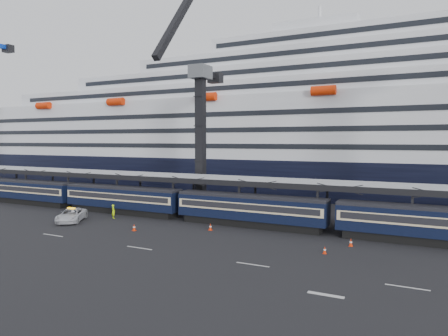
# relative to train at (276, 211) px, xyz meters

# --- Properties ---
(ground) EXTENTS (260.00, 260.00, 0.00)m
(ground) POSITION_rel_train_xyz_m (4.65, -10.00, -2.20)
(ground) COLOR black
(ground) RESTS_ON ground
(lane_markings) EXTENTS (111.00, 4.27, 0.02)m
(lane_markings) POSITION_rel_train_xyz_m (12.80, -15.23, -2.19)
(lane_markings) COLOR beige
(lane_markings) RESTS_ON ground
(train) EXTENTS (133.05, 3.00, 4.05)m
(train) POSITION_rel_train_xyz_m (0.00, 0.00, 0.00)
(train) COLOR black
(train) RESTS_ON ground
(canopy) EXTENTS (130.00, 6.25, 5.53)m
(canopy) POSITION_rel_train_xyz_m (4.65, 4.00, 3.05)
(canopy) COLOR #9FA3A7
(canopy) RESTS_ON ground
(cruise_ship) EXTENTS (214.09, 28.84, 34.00)m
(cruise_ship) POSITION_rel_train_xyz_m (3.57, 35.99, 10.14)
(cruise_ship) COLOR black
(cruise_ship) RESTS_ON ground
(crane_dark_near) EXTENTS (4.50, 17.75, 35.08)m
(crane_dark_near) POSITION_rel_train_xyz_m (-15.35, 8.59, 9.73)
(crane_dark_near) COLOR #484C50
(crane_dark_near) RESTS_ON ground
(pickup_truck) EXTENTS (5.41, 6.61, 1.67)m
(pickup_truck) POSITION_rel_train_xyz_m (-25.41, -7.53, -1.36)
(pickup_truck) COLOR silver
(pickup_truck) RESTS_ON ground
(worker) EXTENTS (0.82, 0.72, 1.89)m
(worker) POSITION_rel_train_xyz_m (-21.92, -3.51, -1.26)
(worker) COLOR #B9EA0C
(worker) RESTS_ON ground
(traffic_cone_b) EXTENTS (0.41, 0.41, 0.82)m
(traffic_cone_b) POSITION_rel_train_xyz_m (-14.64, -8.22, -1.80)
(traffic_cone_b) COLOR red
(traffic_cone_b) RESTS_ON ground
(traffic_cone_c) EXTENTS (0.42, 0.42, 0.84)m
(traffic_cone_c) POSITION_rel_train_xyz_m (-6.71, -4.08, -1.79)
(traffic_cone_c) COLOR red
(traffic_cone_c) RESTS_ON ground
(traffic_cone_d) EXTENTS (0.35, 0.35, 0.70)m
(traffic_cone_d) POSITION_rel_train_xyz_m (7.46, -7.96, -1.86)
(traffic_cone_d) COLOR red
(traffic_cone_d) RESTS_ON ground
(traffic_cone_e) EXTENTS (0.39, 0.39, 0.78)m
(traffic_cone_e) POSITION_rel_train_xyz_m (9.26, -4.16, -1.81)
(traffic_cone_e) COLOR red
(traffic_cone_e) RESTS_ON ground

